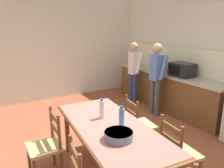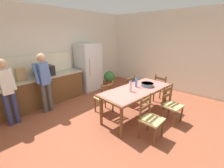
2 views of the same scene
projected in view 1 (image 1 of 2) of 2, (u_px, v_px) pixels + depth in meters
name	position (u px, v px, depth m)	size (l,w,h in m)	color
ground_plane	(110.00, 153.00, 3.50)	(8.32, 8.32, 0.00)	brown
wall_back	(222.00, 52.00, 4.45)	(6.52, 0.12, 2.90)	silver
wall_left	(48.00, 46.00, 5.83)	(0.12, 5.20, 2.90)	silver
kitchen_counter	(167.00, 90.00, 5.34)	(3.15, 0.66, 0.88)	brown
counter_splashback	(179.00, 59.00, 5.30)	(3.11, 0.03, 0.60)	#EFE8CB
microwave	(182.00, 70.00, 4.83)	(0.50, 0.39, 0.30)	black
paper_bag	(162.00, 64.00, 5.35)	(0.24, 0.16, 0.36)	tan
dining_table	(110.00, 131.00, 2.73)	(2.06, 1.02, 0.78)	brown
bottle_near_centre	(102.00, 109.00, 2.89)	(0.07, 0.07, 0.27)	silver
bottle_off_centre	(122.00, 117.00, 2.63)	(0.07, 0.07, 0.27)	#4C8ED6
serving_bowl	(119.00, 135.00, 2.36)	(0.32, 0.32, 0.09)	slate
chair_side_far_right	(178.00, 153.00, 2.70)	(0.46, 0.45, 0.91)	brown
chair_side_far_left	(138.00, 125.00, 3.49)	(0.47, 0.45, 0.91)	brown
chair_side_near_left	(46.00, 146.00, 2.88)	(0.43, 0.41, 0.91)	brown
person_at_sink	(134.00, 70.00, 5.54)	(0.40, 0.27, 1.58)	navy
person_at_counter	(156.00, 75.00, 4.82)	(0.41, 0.28, 1.62)	#4C4C4C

